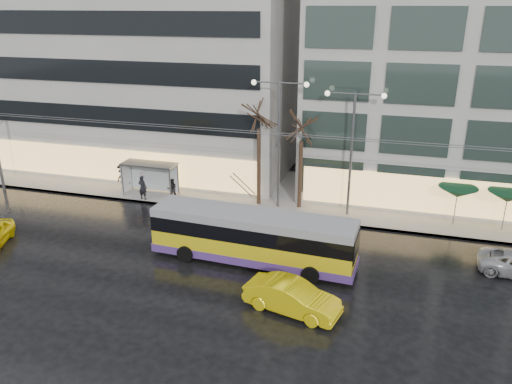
% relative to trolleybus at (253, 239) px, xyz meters
% --- Properties ---
extents(ground, '(140.00, 140.00, 0.00)m').
position_rel_trolleybus_xyz_m(ground, '(-2.51, -2.63, -1.47)').
color(ground, black).
rests_on(ground, ground).
extents(sidewalk, '(80.00, 10.00, 0.15)m').
position_rel_trolleybus_xyz_m(sidewalk, '(-0.51, 11.37, -1.40)').
color(sidewalk, gray).
rests_on(sidewalk, ground).
extents(kerb, '(80.00, 0.10, 0.15)m').
position_rel_trolleybus_xyz_m(kerb, '(-0.51, 6.42, -1.40)').
color(kerb, slate).
rests_on(kerb, ground).
extents(building_left, '(34.00, 14.00, 22.00)m').
position_rel_trolleybus_xyz_m(building_left, '(-18.51, 16.37, 9.68)').
color(building_left, '#A09E99').
rests_on(building_left, sidewalk).
extents(trolleybus, '(11.84, 4.83, 5.44)m').
position_rel_trolleybus_xyz_m(trolleybus, '(0.00, 0.00, 0.00)').
color(trolleybus, gold).
rests_on(trolleybus, ground).
extents(catenary, '(42.24, 5.12, 7.00)m').
position_rel_trolleybus_xyz_m(catenary, '(-1.51, 5.31, 2.78)').
color(catenary, '#595B60').
rests_on(catenary, ground).
extents(bus_shelter, '(4.20, 1.60, 2.51)m').
position_rel_trolleybus_xyz_m(bus_shelter, '(-10.89, 8.06, 0.49)').
color(bus_shelter, '#595B60').
rests_on(bus_shelter, sidewalk).
extents(street_lamp_near, '(3.96, 0.36, 9.03)m').
position_rel_trolleybus_xyz_m(street_lamp_near, '(-0.51, 8.17, 4.52)').
color(street_lamp_near, '#595B60').
rests_on(street_lamp_near, sidewalk).
extents(street_lamp_far, '(3.96, 0.36, 8.53)m').
position_rel_trolleybus_xyz_m(street_lamp_far, '(4.49, 8.17, 4.24)').
color(street_lamp_far, '#595B60').
rests_on(street_lamp_far, sidewalk).
extents(tree_a, '(3.20, 3.20, 8.40)m').
position_rel_trolleybus_xyz_m(tree_a, '(-2.01, 8.37, 5.61)').
color(tree_a, black).
rests_on(tree_a, sidewalk).
extents(tree_b, '(3.20, 3.20, 7.70)m').
position_rel_trolleybus_xyz_m(tree_b, '(0.99, 8.57, 4.93)').
color(tree_b, black).
rests_on(tree_b, sidewalk).
extents(parasol_a, '(2.50, 2.50, 2.65)m').
position_rel_trolleybus_xyz_m(parasol_a, '(11.49, 8.37, 0.97)').
color(parasol_a, '#595B60').
rests_on(parasol_a, sidewalk).
extents(parasol_b, '(2.50, 2.50, 2.65)m').
position_rel_trolleybus_xyz_m(parasol_b, '(14.49, 8.37, 0.97)').
color(parasol_b, '#595B60').
rests_on(parasol_b, sidewalk).
extents(taxi_b, '(4.95, 2.67, 1.55)m').
position_rel_trolleybus_xyz_m(taxi_b, '(3.22, -4.21, -0.70)').
color(taxi_b, yellow).
rests_on(taxi_b, ground).
extents(pedestrian_a, '(1.04, 1.05, 2.19)m').
position_rel_trolleybus_xyz_m(pedestrian_a, '(-10.60, 6.77, 0.09)').
color(pedestrian_a, black).
rests_on(pedestrian_a, sidewalk).
extents(pedestrian_b, '(0.97, 0.90, 1.59)m').
position_rel_trolleybus_xyz_m(pedestrian_b, '(-8.55, 7.53, -0.53)').
color(pedestrian_b, black).
rests_on(pedestrian_b, sidewalk).
extents(pedestrian_c, '(1.22, 0.91, 2.11)m').
position_rel_trolleybus_xyz_m(pedestrian_c, '(-13.05, 8.21, -0.21)').
color(pedestrian_c, black).
rests_on(pedestrian_c, sidewalk).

